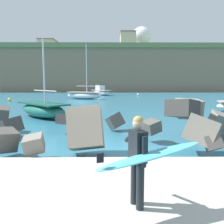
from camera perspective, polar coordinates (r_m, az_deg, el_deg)
ground_plane at (r=9.45m, az=-2.64°, el=-8.84°), size 400.00×400.00×0.00m
walkway_path at (r=5.67m, az=-4.19°, el=-19.03°), size 48.00×4.40×0.24m
breakwater_jetty at (r=10.90m, az=18.79°, el=-1.37°), size 32.38×6.15×2.15m
surfer_with_board at (r=4.45m, az=7.28°, el=-10.53°), size 2.08×1.44×1.78m
boat_near_centre at (r=45.81m, az=-2.68°, el=4.94°), size 4.60×5.41×2.05m
boat_mid_centre at (r=36.03m, az=-6.73°, el=4.11°), size 5.90×3.55×8.17m
boat_mid_right at (r=18.06m, az=-16.50°, el=0.59°), size 4.95×4.97×5.63m
mooring_buoy_inner at (r=34.54m, az=-23.67°, el=2.75°), size 0.44×0.44×0.44m
mooring_buoy_middle at (r=44.39m, az=6.40°, el=4.22°), size 0.44×0.44×0.44m
headland_bluff at (r=80.46m, az=-3.39°, el=9.85°), size 96.05×42.70×12.17m
radar_dome at (r=86.58m, az=7.16°, el=17.19°), size 6.63×6.63×9.44m
station_building_west at (r=93.21m, az=-15.29°, el=14.79°), size 6.04×7.98×5.74m
station_building_central at (r=79.13m, az=3.84°, el=16.53°), size 4.99×7.27×6.09m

